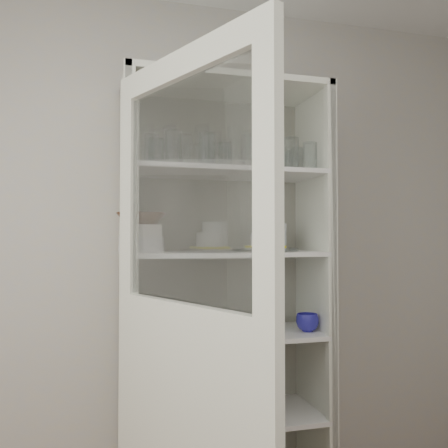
{
  "coord_description": "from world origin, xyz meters",
  "views": [
    {
      "loc": [
        -0.41,
        -1.0,
        1.33
      ],
      "look_at": [
        0.2,
        1.27,
        1.4
      ],
      "focal_mm": 38.0,
      "sensor_mm": 36.0,
      "label": 1
    }
  ],
  "objects": [
    {
      "name": "white_canister",
      "position": [
        -0.1,
        1.31,
        0.92
      ],
      "size": [
        0.13,
        0.13,
        0.12
      ],
      "primitive_type": "cylinder",
      "rotation": [
        0.0,
        0.0,
        0.36
      ],
      "color": "white",
      "rests_on": "shelf_mugs"
    },
    {
      "name": "tumbler_2",
      "position": [
        -0.03,
        1.13,
        1.73
      ],
      "size": [
        0.09,
        0.09,
        0.14
      ],
      "primitive_type": "cylinder",
      "rotation": [
        0.0,
        0.0,
        -0.26
      ],
      "color": "silver",
      "rests_on": "shelf_glass"
    },
    {
      "name": "terracotta_bowl",
      "position": [
        -0.21,
        1.22,
        1.42
      ],
      "size": [
        0.27,
        0.27,
        0.06
      ],
      "primitive_type": "imported",
      "rotation": [
        0.0,
        0.0,
        -0.23
      ],
      "color": "#41200F",
      "rests_on": "cream_bowl"
    },
    {
      "name": "tumbler_5",
      "position": [
        0.49,
        1.12,
        1.74
      ],
      "size": [
        0.09,
        0.09,
        0.15
      ],
      "primitive_type": "cylinder",
      "rotation": [
        0.0,
        0.0,
        0.28
      ],
      "color": "silver",
      "rests_on": "shelf_glass"
    },
    {
      "name": "cupboard_door",
      "position": [
        -0.11,
        0.64,
        0.87
      ],
      "size": [
        0.42,
        0.83,
        2.0
      ],
      "rotation": [
        0.0,
        0.0,
        -1.14
      ],
      "color": "silver",
      "rests_on": "floor"
    },
    {
      "name": "tumbler_7",
      "position": [
        -0.14,
        1.28,
        1.73
      ],
      "size": [
        0.09,
        0.09,
        0.15
      ],
      "primitive_type": "cylinder",
      "rotation": [
        0.0,
        0.0,
        -0.19
      ],
      "color": "silver",
      "rests_on": "shelf_glass"
    },
    {
      "name": "plate_stack_front",
      "position": [
        -0.21,
        1.22,
        1.3
      ],
      "size": [
        0.21,
        0.21,
        0.07
      ],
      "primitive_type": "cylinder",
      "color": "white",
      "rests_on": "shelf_plates"
    },
    {
      "name": "goblet_0",
      "position": [
        0.04,
        1.35,
        1.74
      ],
      "size": [
        0.07,
        0.07,
        0.16
      ],
      "primitive_type": null,
      "color": "silver",
      "rests_on": "shelf_glass"
    },
    {
      "name": "tumbler_8",
      "position": [
        -0.14,
        1.25,
        1.73
      ],
      "size": [
        0.08,
        0.08,
        0.14
      ],
      "primitive_type": "cylinder",
      "rotation": [
        0.0,
        0.0,
        0.12
      ],
      "color": "silver",
      "rests_on": "shelf_glass"
    },
    {
      "name": "tumbler_9",
      "position": [
        0.07,
        1.26,
        1.72
      ],
      "size": [
        0.07,
        0.07,
        0.12
      ],
      "primitive_type": "cylinder",
      "rotation": [
        0.0,
        0.0,
        -0.2
      ],
      "color": "silver",
      "rests_on": "shelf_glass"
    },
    {
      "name": "cream_bowl",
      "position": [
        -0.21,
        1.22,
        1.36
      ],
      "size": [
        0.23,
        0.23,
        0.06
      ],
      "primitive_type": "cylinder",
      "rotation": [
        0.0,
        0.0,
        0.23
      ],
      "color": "white",
      "rests_on": "plate_stack_front"
    },
    {
      "name": "glass_platter",
      "position": [
        0.4,
        1.23,
        1.27
      ],
      "size": [
        0.43,
        0.43,
        0.02
      ],
      "primitive_type": "cylinder",
      "rotation": [
        0.0,
        0.0,
        -0.39
      ],
      "color": "silver",
      "rests_on": "shelf_plates"
    },
    {
      "name": "goblet_2",
      "position": [
        0.23,
        1.37,
        1.74
      ],
      "size": [
        0.07,
        0.07,
        0.16
      ],
      "primitive_type": null,
      "color": "silver",
      "rests_on": "shelf_glass"
    },
    {
      "name": "goblet_3",
      "position": [
        0.61,
        1.38,
        1.74
      ],
      "size": [
        0.07,
        0.07,
        0.16
      ],
      "primitive_type": null,
      "color": "silver",
      "rests_on": "shelf_glass"
    },
    {
      "name": "plate_stack_back",
      "position": [
        -0.21,
        1.39,
        1.3
      ],
      "size": [
        0.19,
        0.19,
        0.08
      ],
      "primitive_type": "cylinder",
      "color": "white",
      "rests_on": "shelf_plates"
    },
    {
      "name": "yellow_trivet",
      "position": [
        0.4,
        1.23,
        1.28
      ],
      "size": [
        0.17,
        0.17,
        0.01
      ],
      "primitive_type": "cube",
      "rotation": [
        0.0,
        0.0,
        0.13
      ],
      "color": "yellow",
      "rests_on": "glass_platter"
    },
    {
      "name": "tumbler_3",
      "position": [
        0.09,
        1.15,
        1.74
      ],
      "size": [
        0.09,
        0.09,
        0.15
      ],
      "primitive_type": "cylinder",
      "rotation": [
        0.0,
        0.0,
        -0.24
      ],
      "color": "silver",
      "rests_on": "shelf_glass"
    },
    {
      "name": "tumbler_11",
      "position": [
        0.48,
        1.29,
        1.74
      ],
      "size": [
        0.1,
        0.1,
        0.16
      ],
      "primitive_type": "cylinder",
      "rotation": [
        0.0,
        0.0,
        -0.42
      ],
      "color": "silver",
      "rests_on": "shelf_glass"
    },
    {
      "name": "goblet_1",
      "position": [
        0.21,
        1.37,
        1.75
      ],
      "size": [
        0.08,
        0.08,
        0.19
      ],
      "primitive_type": null,
      "color": "silver",
      "rests_on": "shelf_glass"
    },
    {
      "name": "tumbler_1",
      "position": [
        -0.08,
        1.12,
        1.74
      ],
      "size": [
        0.1,
        0.1,
        0.16
      ],
      "primitive_type": "cylinder",
      "rotation": [
        0.0,
        0.0,
        -0.36
      ],
      "color": "silver",
      "rests_on": "shelf_glass"
    },
    {
      "name": "white_ramekin",
      "position": [
        0.4,
        1.23,
        1.32
      ],
      "size": [
        0.17,
        0.17,
        0.06
      ],
      "primitive_type": "cylinder",
      "rotation": [
        0.0,
        0.0,
        0.22
      ],
      "color": "white",
      "rests_on": "yellow_trivet"
    },
    {
      "name": "tumbler_6",
      "position": [
        0.61,
        1.15,
        1.73
      ],
      "size": [
        0.07,
        0.07,
        0.14
      ],
      "primitive_type": "cylinder",
      "rotation": [
        0.0,
        0.0,
        0.03
      ],
      "color": "silver",
      "rests_on": "shelf_glass"
    },
    {
      "name": "mug_blue",
      "position": [
        0.61,
        1.19,
        0.91
      ],
      "size": [
        0.13,
        0.13,
        0.09
      ],
      "primitive_type": "imported",
      "rotation": [
        0.0,
        0.0,
        -0.16
      ],
      "color": "navy",
      "rests_on": "shelf_mugs"
    },
    {
      "name": "tumbler_10",
      "position": [
        0.2,
        1.27,
        1.73
      ],
      "size": [
        0.07,
        0.07,
        0.14
      ],
      "primitive_type": "cylinder",
      "rotation": [
        0.0,
        0.0,
        0.07
      ],
      "color": "silver",
      "rests_on": "shelf_glass"
    },
    {
      "name": "tin_box",
      "position": [
        0.33,
        1.26,
        0.49
      ],
      "size": [
        0.24,
        0.21,
        0.06
      ],
      "primitive_type": "cube",
      "rotation": [
        0.0,
        0.0,
        0.36
      ],
      "color": "gray",
      "rests_on": "shelf_bot"
    },
    {
      "name": "mug_teal",
      "position": [
        0.43,
        1.33,
        0.91
      ],
      "size": [
        0.13,
        0.13,
        0.1
      ],
      "primitive_type": "imported",
      "rotation": [
        0.0,
        0.0,
        0.24
      ],
      "color": "#1C7385",
      "rests_on": "shelf_mugs"
    },
    {
      "name": "pantry_cabinet",
      "position": [
        0.2,
        1.34,
        0.94
      ],
      "size": [
        1.0,
        0.45,
        2.1
      ],
      "color": "silver",
      "rests_on": "floor"
    },
    {
      "name": "tumbler_0",
      "position": [
        -0.18,
        1.13,
        1.73
      ],
      "size": [
        0.08,
        0.08,
        0.13
      ],
      "primitive_type": "cylinder",
      "rotation": [
        0.0,
        0.0,
        0.18
      ],
      "color": "silver",
      "rests_on": "shelf_glass"
    },
    {
      "name": "teal_jar",
      "position": [
        0.1,
        1.33,
        0.92
      ],
      "size": [
        0.09,
        0.09,
        0.11
      ],
      "color": "#1C7385",
      "rests_on": "shelf_mugs"
    },
    {
      "name": "tumbler_4",
      "position": [
        0.29,
        1.12,
        1.74
      ],
      "size": [
        0.1,
        0.1,
        0.15
      ],
      "primitive_type": "cylinder",
      "rotation": [
        0.0,
        0.0,
        0.41
      ],
      "color": "silver",
      "rests_on": "shelf_glass"
    },
    {
      "name": "cream_dish",
      "position": [
        -0.1,
        1.24,
        0.5
      ],
      "size": [
        0.26,
        0.26,
        0.08
      ],
      "primitive_type": "imported",
      "rotation": [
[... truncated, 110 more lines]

